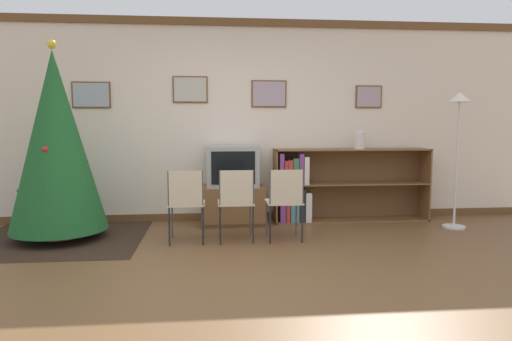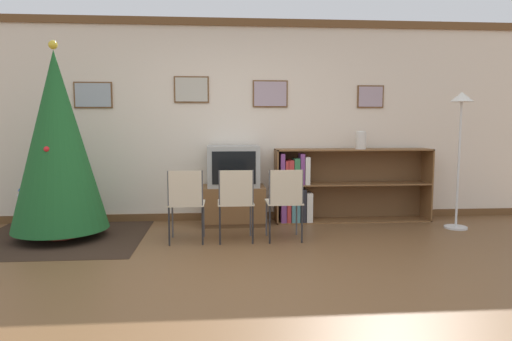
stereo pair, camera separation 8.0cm
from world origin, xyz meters
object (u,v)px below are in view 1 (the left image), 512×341
bookshelf (325,187)px  folding_chair_right (285,200)px  christmas_tree (56,142)px  folding_chair_left (186,201)px  standing_lamp (459,124)px  tv_console (233,205)px  folding_chair_center (236,201)px  television (232,166)px  vase (359,140)px

bookshelf → folding_chair_right: bearing=-125.1°
christmas_tree → folding_chair_right: christmas_tree is taller
folding_chair_left → standing_lamp: 3.48m
tv_console → christmas_tree: bearing=-164.6°
standing_lamp → bookshelf: bearing=160.2°
folding_chair_left → folding_chair_center: size_ratio=1.00×
tv_console → television: 0.52m
television → folding_chair_left: (-0.55, -0.91, -0.30)m
folding_chair_left → folding_chair_center: same height
christmas_tree → standing_lamp: bearing=1.0°
christmas_tree → folding_chair_center: size_ratio=2.73×
folding_chair_center → folding_chair_right: 0.55m
tv_console → folding_chair_right: bearing=-58.9°
folding_chair_center → bookshelf: 1.60m
folding_chair_left → folding_chair_right: bearing=0.0°
tv_console → bookshelf: bookshelf is taller
bookshelf → standing_lamp: bearing=-19.8°
christmas_tree → folding_chair_left: (1.47, -0.35, -0.65)m
folding_chair_left → vase: size_ratio=3.42×
folding_chair_center → folding_chair_right: bearing=0.0°
bookshelf → vase: vase is taller
folding_chair_center → vase: 2.04m
vase → christmas_tree: bearing=-171.0°
folding_chair_right → christmas_tree: bearing=172.2°
folding_chair_right → bookshelf: bearing=54.9°
tv_console → television: bearing=-90.0°
folding_chair_left → folding_chair_right: (1.10, 0.00, 0.00)m
folding_chair_right → standing_lamp: bearing=11.1°
folding_chair_center → folding_chair_right: same height
folding_chair_left → vase: bearing=22.6°
tv_console → bookshelf: size_ratio=0.39×
bookshelf → folding_chair_left: bearing=-151.0°
television → folding_chair_left: television is taller
folding_chair_left → folding_chair_right: 1.10m
folding_chair_center → standing_lamp: size_ratio=0.48×
folding_chair_right → vase: vase is taller
tv_console → bookshelf: 1.27m
folding_chair_right → vase: size_ratio=3.42×
bookshelf → standing_lamp: 1.85m
christmas_tree → bookshelf: (3.26, 0.64, -0.66)m
tv_console → folding_chair_center: folding_chair_center is taller
television → folding_chair_right: (0.55, -0.91, -0.30)m
folding_chair_left → folding_chair_center: (0.55, 0.00, 0.00)m
folding_chair_left → folding_chair_right: size_ratio=1.00×
christmas_tree → vase: bearing=9.0°
vase → standing_lamp: size_ratio=0.14×
tv_console → folding_chair_center: 0.93m
tv_console → television: (0.00, -0.00, 0.52)m
tv_console → vase: (1.70, 0.03, 0.85)m
folding_chair_left → folding_chair_right: same height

